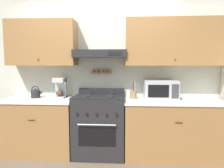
% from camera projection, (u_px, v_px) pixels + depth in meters
% --- Properties ---
extents(ground_plane, '(16.00, 16.00, 0.00)m').
position_uv_depth(ground_plane, '(97.00, 164.00, 2.90)').
color(ground_plane, brown).
extents(wall_back, '(5.20, 0.46, 2.55)m').
position_uv_depth(wall_back, '(107.00, 63.00, 3.37)').
color(wall_back, silver).
rests_on(wall_back, ground_plane).
extents(counter_left, '(1.14, 0.68, 0.89)m').
position_uv_depth(counter_left, '(41.00, 125.00, 3.26)').
color(counter_left, olive).
rests_on(counter_left, ground_plane).
extents(counter_right, '(1.51, 0.68, 0.89)m').
position_uv_depth(counter_right, '(173.00, 128.00, 3.13)').
color(counter_right, olive).
rests_on(counter_right, ground_plane).
extents(stove_range, '(0.79, 0.68, 1.03)m').
position_uv_depth(stove_range, '(100.00, 125.00, 3.19)').
color(stove_range, '#232326').
rests_on(stove_range, ground_plane).
extents(tea_kettle, '(0.20, 0.15, 0.19)m').
position_uv_depth(tea_kettle, '(36.00, 93.00, 3.30)').
color(tea_kettle, '#232326').
rests_on(tea_kettle, counter_left).
extents(coffee_maker, '(0.18, 0.24, 0.33)m').
position_uv_depth(coffee_maker, '(60.00, 87.00, 3.30)').
color(coffee_maker, '#ADAFB5').
rests_on(coffee_maker, counter_left).
extents(microwave, '(0.52, 0.37, 0.30)m').
position_uv_depth(microwave, '(160.00, 90.00, 3.18)').
color(microwave, '#ADAFB5').
rests_on(microwave, counter_right).
extents(utensil_crock, '(0.11, 0.11, 0.28)m').
position_uv_depth(utensil_crock, '(133.00, 94.00, 3.20)').
color(utensil_crock, '#8E7051').
rests_on(utensil_crock, counter_right).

